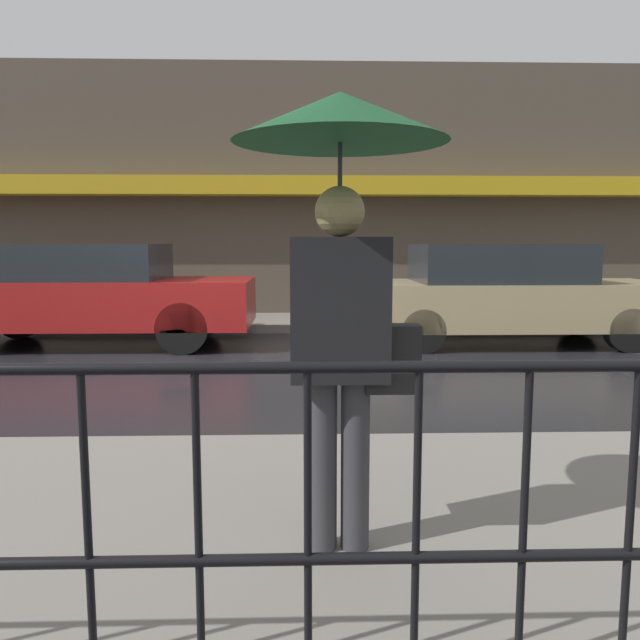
{
  "coord_description": "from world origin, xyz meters",
  "views": [
    {
      "loc": [
        1.09,
        -7.44,
        1.52
      ],
      "look_at": [
        1.25,
        -1.98,
        0.85
      ],
      "focal_mm": 35.0,
      "sensor_mm": 36.0,
      "label": 1
    }
  ],
  "objects": [
    {
      "name": "ground_plane",
      "position": [
        0.0,
        0.0,
        0.0
      ],
      "size": [
        80.0,
        80.0,
        0.0
      ],
      "primitive_type": "plane",
      "color": "black"
    },
    {
      "name": "lane_marking",
      "position": [
        0.0,
        0.0,
        0.0
      ],
      "size": [
        25.2,
        0.12,
        0.01
      ],
      "color": "gold",
      "rests_on": "ground_plane"
    },
    {
      "name": "car_tan",
      "position": [
        4.17,
        1.87,
        0.76
      ],
      "size": [
        4.67,
        1.79,
        1.51
      ],
      "color": "tan",
      "rests_on": "ground_plane"
    },
    {
      "name": "pedestrian",
      "position": [
        1.26,
        -4.74,
        1.67
      ],
      "size": [
        0.92,
        0.92,
        2.01
      ],
      "rotation": [
        0.0,
        0.0,
        3.14
      ],
      "color": "#333338",
      "rests_on": "sidewalk_near"
    },
    {
      "name": "car_red",
      "position": [
        -2.05,
        1.87,
        0.78
      ],
      "size": [
        4.69,
        1.76,
        1.51
      ],
      "color": "maroon",
      "rests_on": "ground_plane"
    },
    {
      "name": "sidewalk_near",
      "position": [
        0.0,
        -4.51,
        0.07
      ],
      "size": [
        28.0,
        2.92,
        0.14
      ],
      "color": "slate",
      "rests_on": "ground_plane"
    },
    {
      "name": "building_storefront",
      "position": [
        0.0,
        5.04,
        2.49
      ],
      "size": [
        28.0,
        0.85,
        4.97
      ],
      "color": "#4C4238",
      "rests_on": "ground_plane"
    },
    {
      "name": "sidewalk_far",
      "position": [
        0.0,
        3.98,
        0.07
      ],
      "size": [
        28.0,
        1.87,
        0.14
      ],
      "color": "slate",
      "rests_on": "ground_plane"
    }
  ]
}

